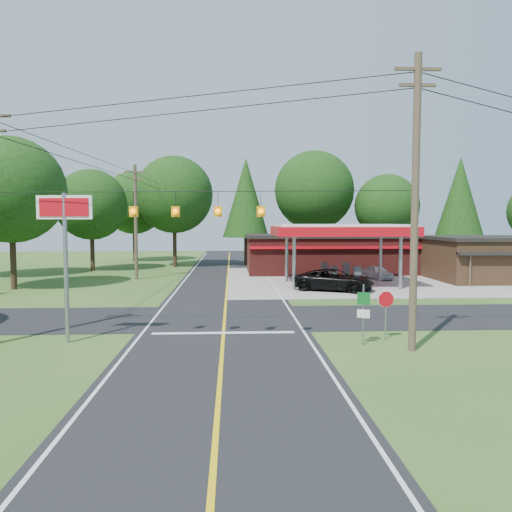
{
  "coord_description": "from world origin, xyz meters",
  "views": [
    {
      "loc": [
        0.4,
        -26.09,
        5.12
      ],
      "look_at": [
        2.0,
        7.0,
        2.8
      ],
      "focal_mm": 35.0,
      "sensor_mm": 36.0,
      "label": 1
    }
  ],
  "objects_px": {
    "gas_canopy": "(341,232)",
    "suv_car": "(334,280)",
    "big_stop_sign": "(65,233)",
    "octagonal_stop_sign": "(386,303)",
    "sedan_car": "(378,273)"
  },
  "relations": [
    {
      "from": "sedan_car",
      "to": "octagonal_stop_sign",
      "type": "height_order",
      "value": "octagonal_stop_sign"
    },
    {
      "from": "suv_car",
      "to": "gas_canopy",
      "type": "bearing_deg",
      "value": 3.2
    },
    {
      "from": "big_stop_sign",
      "to": "octagonal_stop_sign",
      "type": "relative_size",
      "value": 2.9
    },
    {
      "from": "suv_car",
      "to": "octagonal_stop_sign",
      "type": "relative_size",
      "value": 2.62
    },
    {
      "from": "suv_car",
      "to": "octagonal_stop_sign",
      "type": "distance_m",
      "value": 15.23
    },
    {
      "from": "suv_car",
      "to": "big_stop_sign",
      "type": "height_order",
      "value": "big_stop_sign"
    },
    {
      "from": "gas_canopy",
      "to": "big_stop_sign",
      "type": "height_order",
      "value": "big_stop_sign"
    },
    {
      "from": "suv_car",
      "to": "sedan_car",
      "type": "height_order",
      "value": "suv_car"
    },
    {
      "from": "gas_canopy",
      "to": "suv_car",
      "type": "xyz_separation_m",
      "value": [
        -1.08,
        -3.0,
        -3.48
      ]
    },
    {
      "from": "gas_canopy",
      "to": "suv_car",
      "type": "bearing_deg",
      "value": -109.84
    },
    {
      "from": "gas_canopy",
      "to": "big_stop_sign",
      "type": "relative_size",
      "value": 1.69
    },
    {
      "from": "octagonal_stop_sign",
      "to": "sedan_car",
      "type": "bearing_deg",
      "value": 74.38
    },
    {
      "from": "gas_canopy",
      "to": "suv_car",
      "type": "height_order",
      "value": "gas_canopy"
    },
    {
      "from": "gas_canopy",
      "to": "octagonal_stop_sign",
      "type": "height_order",
      "value": "gas_canopy"
    },
    {
      "from": "suv_car",
      "to": "big_stop_sign",
      "type": "bearing_deg",
      "value": 159.12
    }
  ]
}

